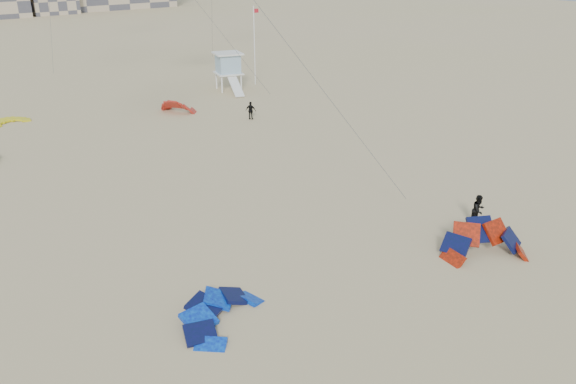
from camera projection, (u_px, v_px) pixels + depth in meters
ground at (289, 359)px, 20.55m from camera, size 320.00×320.00×0.00m
kite_ground_blue at (223, 319)px, 22.80m from camera, size 5.70×5.79×2.49m
kite_ground_orange at (483, 255)px, 27.54m from camera, size 5.86×5.85×4.35m
kite_ground_red_far at (178, 112)px, 51.76m from camera, size 4.64×4.60×3.41m
kite_ground_yellow at (9, 123)px, 48.41m from camera, size 3.61×3.76×0.78m
kitesurfer_b at (478, 210)px, 30.27m from camera, size 0.87×0.69×1.73m
kitesurfer_d at (251, 111)px, 49.16m from camera, size 0.87×0.98×1.59m
kitesurfer_f at (226, 58)px, 72.88m from camera, size 0.67×1.51×1.57m
lifeguard_tower_near at (229, 72)px, 59.10m from camera, size 3.43×5.72×3.91m
flagpole at (255, 44)px, 60.53m from camera, size 0.68×0.10×8.33m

